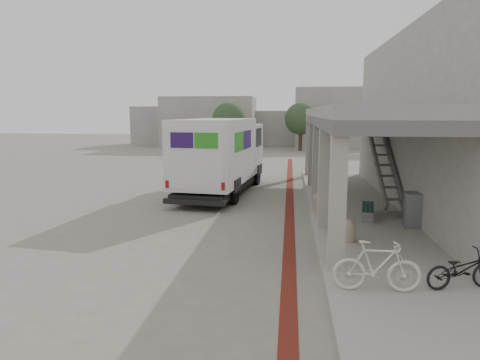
# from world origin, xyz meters

# --- Properties ---
(ground) EXTENTS (120.00, 120.00, 0.00)m
(ground) POSITION_xyz_m (0.00, 0.00, 0.00)
(ground) COLOR slate
(ground) RESTS_ON ground
(bike_lane_stripe) EXTENTS (0.35, 40.00, 0.01)m
(bike_lane_stripe) POSITION_xyz_m (1.00, 2.00, 0.01)
(bike_lane_stripe) COLOR #5E1D12
(bike_lane_stripe) RESTS_ON ground
(sidewalk) EXTENTS (4.40, 28.00, 0.12)m
(sidewalk) POSITION_xyz_m (4.00, 0.00, 0.06)
(sidewalk) COLOR gray
(sidewalk) RESTS_ON ground
(transit_building) EXTENTS (7.60, 17.00, 7.00)m
(transit_building) POSITION_xyz_m (6.83, 4.50, 3.40)
(transit_building) COLOR gray
(transit_building) RESTS_ON ground
(distant_backdrop) EXTENTS (28.00, 10.00, 6.50)m
(distant_backdrop) POSITION_xyz_m (-2.84, 35.89, 2.70)
(distant_backdrop) COLOR gray
(distant_backdrop) RESTS_ON ground
(tree_left) EXTENTS (3.20, 3.20, 4.80)m
(tree_left) POSITION_xyz_m (-5.00, 28.00, 3.18)
(tree_left) COLOR #38281C
(tree_left) RESTS_ON ground
(tree_mid) EXTENTS (3.20, 3.20, 4.80)m
(tree_mid) POSITION_xyz_m (2.00, 30.00, 3.18)
(tree_mid) COLOR #38281C
(tree_mid) RESTS_ON ground
(tree_right) EXTENTS (3.20, 3.20, 4.80)m
(tree_right) POSITION_xyz_m (10.00, 29.00, 3.18)
(tree_right) COLOR #38281C
(tree_right) RESTS_ON ground
(fedex_truck) EXTENTS (3.47, 8.54, 3.55)m
(fedex_truck) POSITION_xyz_m (-2.25, 6.40, 1.89)
(fedex_truck) COLOR black
(fedex_truck) RESTS_ON ground
(bench) EXTENTS (0.69, 1.83, 0.42)m
(bench) POSITION_xyz_m (3.78, 1.82, 0.42)
(bench) COLOR slate
(bench) RESTS_ON sidewalk
(bollard_near) EXTENTS (0.44, 0.44, 0.65)m
(bollard_near) POSITION_xyz_m (2.71, -1.17, 0.45)
(bollard_near) COLOR gray
(bollard_near) RESTS_ON sidewalk
(bollard_far) EXTENTS (0.46, 0.46, 0.69)m
(bollard_far) POSITION_xyz_m (2.10, 2.72, 0.46)
(bollard_far) COLOR gray
(bollard_far) RESTS_ON sidewalk
(utility_cabinet) EXTENTS (0.59, 0.73, 1.13)m
(utility_cabinet) POSITION_xyz_m (5.00, 0.71, 0.69)
(utility_cabinet) COLOR slate
(utility_cabinet) RESTS_ON sidewalk
(bicycle_black) EXTENTS (1.71, 0.98, 0.85)m
(bicycle_black) POSITION_xyz_m (4.64, -4.38, 0.54)
(bicycle_black) COLOR black
(bicycle_black) RESTS_ON sidewalk
(bicycle_cream) EXTENTS (1.83, 0.53, 1.10)m
(bicycle_cream) POSITION_xyz_m (2.82, -4.74, 0.67)
(bicycle_cream) COLOR beige
(bicycle_cream) RESTS_ON sidewalk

